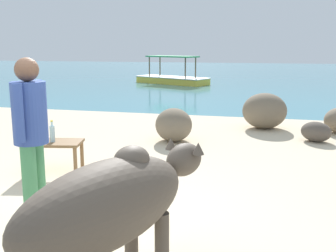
# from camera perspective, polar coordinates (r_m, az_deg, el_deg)

# --- Properties ---
(sand_beach) EXTENTS (18.00, 14.00, 0.04)m
(sand_beach) POSITION_cam_1_polar(r_m,az_deg,el_deg) (3.79, -14.68, -16.53)
(sand_beach) COLOR beige
(sand_beach) RESTS_ON ground
(water_surface) EXTENTS (60.00, 36.00, 0.03)m
(water_surface) POSITION_cam_1_polar(r_m,az_deg,el_deg) (25.04, 10.16, 7.03)
(water_surface) COLOR teal
(water_surface) RESTS_ON ground
(cow) EXTENTS (1.07, 1.84, 1.04)m
(cow) POSITION_cam_1_polar(r_m,az_deg,el_deg) (2.77, -7.88, -10.76)
(cow) COLOR #4C4238
(cow) RESTS_ON sand_beach
(low_bench_table) EXTENTS (0.83, 0.59, 0.45)m
(low_bench_table) POSITION_cam_1_polar(r_m,az_deg,el_deg) (5.71, -15.85, -2.84)
(low_bench_table) COLOR brown
(low_bench_table) RESTS_ON sand_beach
(bottle) EXTENTS (0.07, 0.07, 0.30)m
(bottle) POSITION_cam_1_polar(r_m,az_deg,el_deg) (5.64, -16.00, -0.99)
(bottle) COLOR #A3C6D1
(bottle) RESTS_ON low_bench_table
(person_standing) EXTENTS (0.32, 0.51, 1.62)m
(person_standing) POSITION_cam_1_polar(r_m,az_deg,el_deg) (4.00, -18.79, -0.53)
(person_standing) COLOR #428956
(person_standing) RESTS_ON sand_beach
(shore_rock_large) EXTENTS (0.87, 0.99, 0.61)m
(shore_rock_large) POSITION_cam_1_polar(r_m,az_deg,el_deg) (7.39, 0.81, 0.17)
(shore_rock_large) COLOR #756651
(shore_rock_large) RESTS_ON sand_beach
(shore_rock_small) EXTENTS (1.29, 1.29, 0.75)m
(shore_rock_small) POSITION_cam_1_polar(r_m,az_deg,el_deg) (8.77, 13.45, 2.09)
(shore_rock_small) COLOR #756651
(shore_rock_small) RESTS_ON sand_beach
(shore_rock_flat) EXTENTS (0.73, 0.71, 0.36)m
(shore_rock_flat) POSITION_cam_1_polar(r_m,az_deg,el_deg) (7.86, 20.15, -0.76)
(shore_rock_flat) COLOR brown
(shore_rock_flat) RESTS_ON sand_beach
(boat_yellow) EXTENTS (3.81, 2.65, 1.29)m
(boat_yellow) POSITION_cam_1_polar(r_m,az_deg,el_deg) (19.12, 0.56, 6.82)
(boat_yellow) COLOR gold
(boat_yellow) RESTS_ON water_surface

